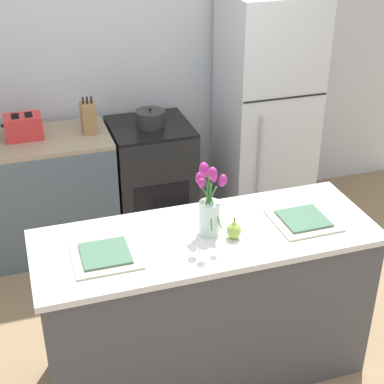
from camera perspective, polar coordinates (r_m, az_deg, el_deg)
ground_plane at (r=3.65m, az=1.25°, el=-16.66°), size 10.00×10.00×0.00m
back_wall at (r=4.67m, az=-6.74°, el=13.00°), size 5.20×0.08×2.70m
kitchen_island at (r=3.33m, az=1.34°, el=-10.93°), size 1.80×0.66×0.94m
stove_range at (r=4.65m, az=-3.90°, el=1.25°), size 0.60×0.61×0.92m
refrigerator at (r=4.76m, az=7.16°, el=7.76°), size 0.68×0.67×1.83m
flower_vase at (r=2.98m, az=1.68°, el=-1.35°), size 0.15×0.20×0.43m
pear_figurine at (r=3.01m, az=4.09°, el=-3.69°), size 0.08×0.08×0.12m
plate_setting_left at (r=2.91m, az=-8.41°, el=-6.03°), size 0.33×0.33×0.02m
plate_setting_right at (r=3.21m, az=10.75°, el=-2.65°), size 0.33×0.33×0.02m
toaster at (r=4.36m, az=-16.04°, el=6.10°), size 0.28×0.18×0.17m
cooking_pot at (r=4.42m, az=-4.05°, el=7.14°), size 0.22×0.22×0.14m
knife_block at (r=4.35m, az=-9.99°, el=7.10°), size 0.10×0.14×0.27m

